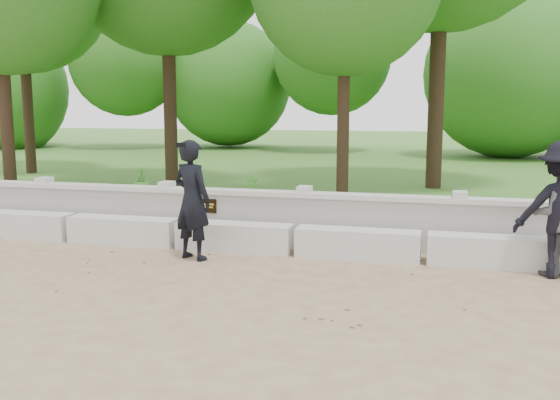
{
  "coord_description": "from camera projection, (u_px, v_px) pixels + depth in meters",
  "views": [
    {
      "loc": [
        4.27,
        -7.46,
        2.32
      ],
      "look_at": [
        1.91,
        1.36,
        0.94
      ],
      "focal_mm": 40.0,
      "sensor_mm": 36.0,
      "label": 1
    }
  ],
  "objects": [
    {
      "name": "ground",
      "position": [
        120.0,
        277.0,
        8.56
      ],
      "size": [
        80.0,
        80.0,
        0.0
      ],
      "primitive_type": "plane",
      "color": "tan",
      "rests_on": "ground"
    },
    {
      "name": "shrub_a",
      "position": [
        41.0,
        196.0,
        12.56
      ],
      "size": [
        0.31,
        0.35,
        0.56
      ],
      "primitive_type": "imported",
      "rotation": [
        0.0,
        0.0,
        1.1
      ],
      "color": "#478C2F",
      "rests_on": "lawn"
    },
    {
      "name": "parapet_wall",
      "position": [
        194.0,
        213.0,
        10.98
      ],
      "size": [
        12.5,
        0.35,
        0.9
      ],
      "color": "beige",
      "rests_on": "ground"
    },
    {
      "name": "concrete_bench",
      "position": [
        177.0,
        234.0,
        10.34
      ],
      "size": [
        11.9,
        0.45,
        0.45
      ],
      "color": "beige",
      "rests_on": "ground"
    },
    {
      "name": "shrub_b",
      "position": [
        251.0,
        190.0,
        13.27
      ],
      "size": [
        0.42,
        0.42,
        0.6
      ],
      "primitive_type": "imported",
      "rotation": [
        0.0,
        0.0,
        2.36
      ],
      "color": "#478C2F",
      "rests_on": "lawn"
    },
    {
      "name": "man_main",
      "position": [
        192.0,
        200.0,
        9.43
      ],
      "size": [
        0.78,
        0.72,
        1.83
      ],
      "color": "black",
      "rests_on": "ground"
    },
    {
      "name": "shrub_d",
      "position": [
        142.0,
        179.0,
        15.1
      ],
      "size": [
        0.48,
        0.48,
        0.65
      ],
      "primitive_type": "imported",
      "rotation": [
        0.0,
        0.0,
        5.36
      ],
      "color": "#478C2F",
      "rests_on": "lawn"
    },
    {
      "name": "lawn",
      "position": [
        320.0,
        169.0,
        21.92
      ],
      "size": [
        40.0,
        22.0,
        0.25
      ],
      "primitive_type": "cube",
      "color": "#34651E",
      "rests_on": "ground"
    },
    {
      "name": "visitor_left",
      "position": [
        560.0,
        216.0,
        8.49
      ],
      "size": [
        0.86,
        0.69,
        1.69
      ],
      "color": "#44454A",
      "rests_on": "ground"
    }
  ]
}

